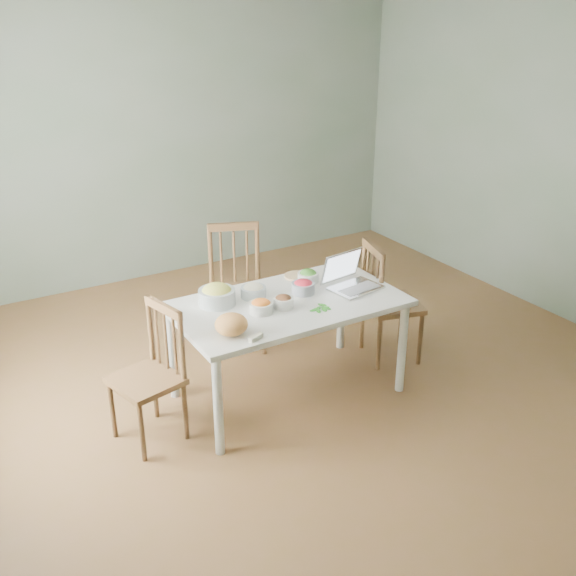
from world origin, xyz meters
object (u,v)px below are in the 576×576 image
chair_far (237,290)px  bowl_squash (217,295)px  chair_left (145,377)px  chair_right (392,301)px  bread_boule (231,324)px  dining_table (288,348)px  laptop (356,273)px

chair_far → bowl_squash: bearing=-104.6°
chair_left → chair_right: 2.02m
chair_far → bread_boule: chair_far is taller
dining_table → chair_left: size_ratio=1.72×
dining_table → chair_left: 1.04m
chair_far → bread_boule: size_ratio=4.83×
bowl_squash → laptop: (0.96, -0.27, 0.05)m
chair_far → dining_table: bearing=-70.0°
laptop → chair_far: bearing=110.9°
dining_table → chair_left: (-1.04, -0.00, 0.09)m
chair_far → chair_right: chair_far is taller
chair_right → bread_boule: chair_right is taller
chair_left → bowl_squash: bearing=95.2°
dining_table → chair_left: chair_left is taller
bread_boule → bowl_squash: bearing=76.2°
chair_far → laptop: chair_far is taller
bowl_squash → laptop: 1.00m
chair_left → laptop: 1.61m
chair_left → bowl_squash: chair_left is taller
bowl_squash → chair_right: bearing=-5.7°
dining_table → chair_far: bearing=88.7°
dining_table → chair_right: bearing=3.7°
chair_far → bowl_squash: chair_far is taller
chair_left → chair_right: size_ratio=0.95×
chair_left → dining_table: bearing=76.5°
dining_table → chair_right: 0.99m
chair_left → bread_boule: bearing=51.2°
dining_table → bowl_squash: 0.65m
chair_right → laptop: laptop is taller
chair_right → bread_boule: size_ratio=4.62×
chair_left → chair_far: bearing=114.5°
bowl_squash → laptop: laptop is taller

